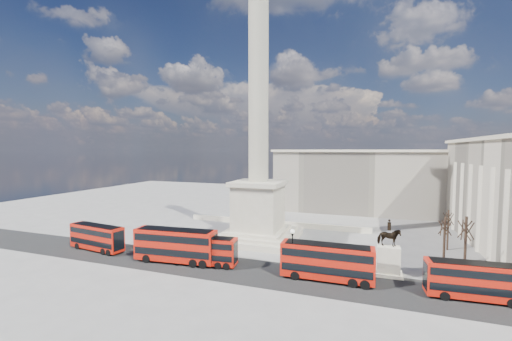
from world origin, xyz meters
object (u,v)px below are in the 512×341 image
Objects in this scene: red_bus_a at (176,245)px; pedestrian_standing at (361,269)px; pedestrian_crossing at (284,256)px; nelsons_column at (258,170)px; victorian_lamp at (292,250)px; pedestrian_walking at (434,268)px; red_bus_c at (327,262)px; equestrian_statue at (388,256)px; red_bus_d at (478,281)px; red_bus_e at (97,237)px; red_bus_b at (202,250)px.

red_bus_a is 7.05× the size of pedestrian_standing.
pedestrian_standing is 10.85m from pedestrian_crossing.
victorian_lamp is (9.86, -15.56, -9.11)m from nelsons_column.
red_bus_a is at bearing 179.27° from victorian_lamp.
red_bus_c is at bearing -177.28° from pedestrian_walking.
nelsons_column is 25.98m from equestrian_statue.
red_bus_d reaches higher than pedestrian_walking.
red_bus_a reaches higher than pedestrian_standing.
nelsons_column is at bearing 122.37° from victorian_lamp.
pedestrian_walking is (34.78, 7.29, -1.70)m from red_bus_a.
victorian_lamp is at bearing -5.50° from red_bus_a.
pedestrian_standing is at bearing -118.06° from pedestrian_crossing.
equestrian_statue reaches higher than red_bus_c.
nelsons_column reaches higher than red_bus_e.
red_bus_e is at bearing -174.05° from equestrian_statue.
red_bus_d is 0.98× the size of red_bus_e.
red_bus_e is 1.64× the size of victorian_lamp.
red_bus_e reaches higher than red_bus_b.
nelsons_column is 28.39× the size of pedestrian_standing.
red_bus_d reaches higher than red_bus_b.
red_bus_d is (33.70, 0.49, 0.03)m from red_bus_b.
equestrian_statue is (21.52, -10.20, -10.37)m from nelsons_column.
pedestrian_crossing is at bearing 14.23° from red_bus_a.
red_bus_d is (30.29, -14.46, -10.74)m from nelsons_column.
pedestrian_walking is 1.02× the size of pedestrian_standing.
equestrian_statue is 6.32m from pedestrian_walking.
red_bus_d is at bearing 3.09° from victorian_lamp.
red_bus_a reaches higher than red_bus_c.
red_bus_e is 6.04× the size of pedestrian_standing.
nelsons_column is 17.37m from pedestrian_crossing.
nelsons_column is at bearing 14.81° from pedestrian_crossing.
victorian_lamp is at bearing -176.42° from pedestrian_crossing.
red_bus_a is at bearing -116.20° from nelsons_column.
red_bus_a reaches higher than pedestrian_walking.
red_bus_a reaches higher than red_bus_b.
red_bus_d is 53.24m from red_bus_e.
red_bus_d is at bearing -0.33° from red_bus_c.
pedestrian_standing is at bearing 3.72° from red_bus_a.
pedestrian_crossing is (-6.74, 4.36, -1.48)m from red_bus_c.
red_bus_b is 5.87× the size of pedestrian_standing.
red_bus_d is 5.82× the size of pedestrian_walking.
nelsons_column is 35.24m from red_bus_d.
victorian_lamp is 9.69m from pedestrian_standing.
nelsons_column is 27.96× the size of pedestrian_walking.
victorian_lamp reaches higher than red_bus_a.
red_bus_c reaches higher than pedestrian_crossing.
equestrian_statue reaches higher than pedestrian_walking.
nelsons_column is at bearing 71.12° from red_bus_b.
red_bus_d is at bearing -25.92° from equestrian_statue.
victorian_lamp reaches higher than red_bus_d.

